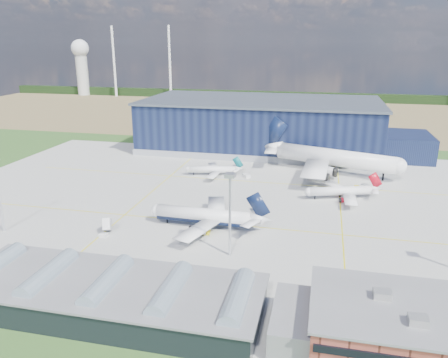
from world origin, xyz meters
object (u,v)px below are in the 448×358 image
airliner_navy (203,208)px  gse_tug_b (78,266)px  light_mast_center (230,201)px  gse_cart_b (246,176)px  airliner_red (340,186)px  gse_cart_a (260,221)px  airliner_regional (212,166)px  gse_tug_c (357,188)px  ops_building (439,333)px  gse_tug_a (207,231)px  car_b (156,274)px  airstair (107,228)px  hangar (266,127)px  airliner_widebody (335,149)px

airliner_navy → gse_tug_b: airliner_navy is taller
light_mast_center → gse_cart_b: (-7.96, 70.26, -14.70)m
airliner_red → gse_cart_a: airliner_red is taller
airliner_navy → airliner_red: 54.80m
airliner_regional → gse_tug_c: 60.02m
ops_building → gse_tug_b: ops_building is taller
gse_tug_a → gse_cart_a: (14.61, 11.37, -0.11)m
gse_cart_a → car_b: size_ratio=0.87×
gse_tug_a → gse_cart_b: gse_cart_b is taller
airliner_navy → airstair: (-26.97, -10.69, -4.58)m
airliner_navy → airliner_red: (41.60, 35.64, -1.52)m
gse_cart_b → gse_tug_b: bearing=-149.6°
gse_tug_a → gse_tug_c: 70.32m
gse_cart_a → hangar: bearing=113.8°
gse_tug_b → car_b: gse_tug_b is taller
hangar → gse_cart_a: size_ratio=52.25×
airliner_red → gse_cart_b: bearing=-43.5°
ops_building → airliner_navy: airliner_navy is taller
airliner_navy → car_b: bearing=85.5°
airliner_widebody → gse_cart_b: 40.26m
airstair → car_b: bearing=-63.4°
car_b → gse_cart_a: bearing=-29.7°
ops_building → gse_cart_b: 113.47m
airliner_navy → gse_tug_b: 40.48m
airliner_widebody → gse_cart_b: (-36.08, -14.74, -10.10)m
light_mast_center → gse_cart_b: size_ratio=6.84×
ops_building → airstair: ops_building is taller
car_b → gse_tug_b: bearing=89.9°
gse_tug_a → ops_building: bearing=-45.0°
airliner_red → gse_tug_b: bearing=28.1°
airliner_red → airstair: size_ratio=5.47×
light_mast_center → gse_cart_b: 72.22m
gse_tug_b → gse_cart_a: 56.57m
airliner_widebody → airstair: airliner_widebody is taller
airliner_widebody → gse_tug_a: size_ratio=19.52×
hangar → gse_tug_a: size_ratio=42.61×
airliner_regional → gse_tug_c: size_ratio=9.03×
gse_cart_a → gse_cart_b: bearing=122.3°
gse_tug_c → gse_cart_b: (-44.79, 5.34, 0.12)m
airliner_red → gse_tug_c: (6.99, 12.92, -4.16)m
light_mast_center → gse_tug_a: light_mast_center is taller
hangar → gse_tug_c: (44.02, -59.88, -11.00)m
hangar → airstair: bearing=-104.8°
gse_cart_b → car_b: (-7.24, -85.15, -0.21)m
hangar → gse_tug_a: (-2.58, -112.55, -10.91)m
hangar → gse_tug_c: 75.13m
light_mast_center → airliner_regional: size_ratio=0.91×
ops_building → gse_tug_c: bearing=94.9°
gse_tug_c → car_b: 95.28m
airliner_navy → airstair: bearing=23.4°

